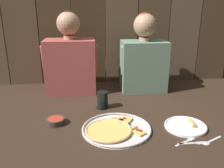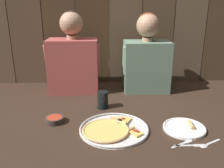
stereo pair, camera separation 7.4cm
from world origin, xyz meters
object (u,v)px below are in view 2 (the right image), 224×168
at_px(drinking_glass, 103,100).
at_px(dipping_bowl, 54,119).
at_px(pizza_tray, 111,129).
at_px(diner_left, 73,57).
at_px(dinner_plate, 184,128).
at_px(diner_right, 147,57).

distance_m(drinking_glass, dipping_bowl, 0.35).
relative_size(pizza_tray, diner_left, 0.62).
bearing_deg(dinner_plate, drinking_glass, 145.20).
xyz_separation_m(dipping_bowl, diner_left, (0.06, 0.53, 0.26)).
xyz_separation_m(dinner_plate, diner_right, (-0.11, 0.65, 0.26)).
bearing_deg(diner_left, dinner_plate, -43.94).
height_order(dipping_bowl, diner_right, diner_right).
bearing_deg(dinner_plate, pizza_tray, 179.45).
bearing_deg(drinking_glass, dinner_plate, -34.80).
distance_m(drinking_glass, diner_left, 0.46).
xyz_separation_m(pizza_tray, drinking_glass, (-0.05, 0.31, 0.05)).
height_order(pizza_tray, diner_right, diner_right).
distance_m(pizza_tray, dinner_plate, 0.40).
height_order(drinking_glass, diner_left, diner_left).
height_order(diner_left, diner_right, diner_left).
bearing_deg(dinner_plate, diner_right, 99.22).
relative_size(pizza_tray, drinking_glass, 3.35).
distance_m(dinner_plate, dipping_bowl, 0.74).
relative_size(dinner_plate, drinking_glass, 2.05).
relative_size(dinner_plate, diner_left, 0.38).
bearing_deg(diner_left, diner_right, 0.02).
distance_m(diner_left, diner_right, 0.57).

